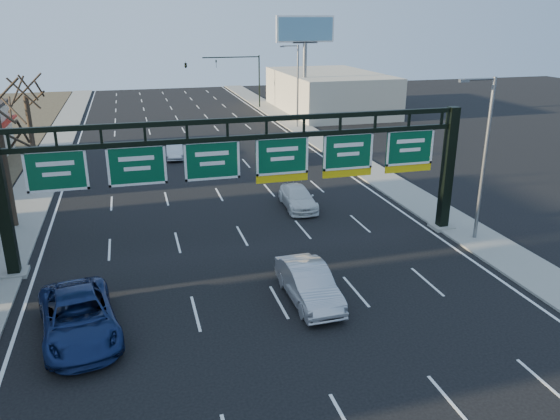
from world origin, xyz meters
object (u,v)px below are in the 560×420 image
object	(u,v)px
sign_gantry	(251,166)
car_white_wagon	(298,198)
car_silver_sedan	(309,284)
car_blue_suv	(79,317)

from	to	relation	value
sign_gantry	car_white_wagon	distance (m)	8.32
sign_gantry	car_white_wagon	xyz separation A→B (m)	(4.39, 5.85, -3.95)
car_silver_sedan	car_white_wagon	size ratio (longest dim) A/B	1.06
sign_gantry	car_blue_suv	bearing A→B (deg)	-142.17
sign_gantry	car_silver_sedan	distance (m)	7.37
car_blue_suv	car_silver_sedan	xyz separation A→B (m)	(9.57, 0.34, -0.02)
car_white_wagon	car_silver_sedan	bearing A→B (deg)	-102.22
car_silver_sedan	sign_gantry	bearing A→B (deg)	99.15
sign_gantry	car_blue_suv	xyz separation A→B (m)	(-8.41, -6.54, -3.80)
car_blue_suv	car_white_wagon	size ratio (longest dim) A/B	1.29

